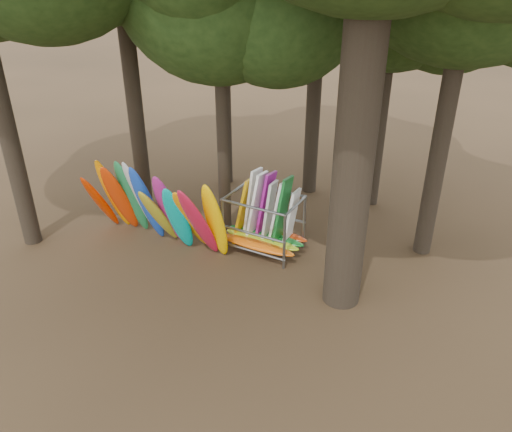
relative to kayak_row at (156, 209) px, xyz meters
The scene contains 4 objects.
ground 2.88m from the kayak_row, ahead, with size 120.00×120.00×0.00m, color #47331E.
lake 59.70m from the kayak_row, 87.61° to the left, with size 160.00×160.00×0.00m, color gray.
kayak_row is the anchor object (origin of this frame).
storage_rack 3.62m from the kayak_row, 25.18° to the left, with size 2.81×1.56×2.73m.
Camera 1 is at (7.51, -10.96, 8.84)m, focal length 35.00 mm.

